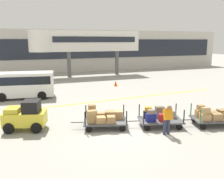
# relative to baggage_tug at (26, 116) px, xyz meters

# --- Properties ---
(ground_plane) EXTENTS (120.00, 120.00, 0.00)m
(ground_plane) POSITION_rel_baggage_tug_xyz_m (4.77, -1.72, -0.75)
(ground_plane) COLOR #9E9B91
(apron_lead_line) EXTENTS (16.25, 1.39, 0.01)m
(apron_lead_line) POSITION_rel_baggage_tug_xyz_m (8.69, 4.65, -0.75)
(apron_lead_line) COLOR yellow
(apron_lead_line) RESTS_ON ground_plane
(terminal_building) EXTENTS (57.91, 2.51, 6.16)m
(terminal_building) POSITION_rel_baggage_tug_xyz_m (4.77, 24.26, 2.34)
(terminal_building) COLOR #BCB7AD
(terminal_building) RESTS_ON ground_plane
(jet_bridge) EXTENTS (14.16, 3.00, 5.84)m
(jet_bridge) POSITION_rel_baggage_tug_xyz_m (7.65, 18.28, 3.74)
(jet_bridge) COLOR silver
(jet_bridge) RESTS_ON ground_plane
(baggage_tug) EXTENTS (2.33, 1.74, 1.58)m
(baggage_tug) POSITION_rel_baggage_tug_xyz_m (0.00, 0.00, 0.00)
(baggage_tug) COLOR gold
(baggage_tug) RESTS_ON ground_plane
(baggage_cart_lead) EXTENTS (3.08, 2.01, 1.21)m
(baggage_cart_lead) POSITION_rel_baggage_tug_xyz_m (3.89, -1.15, -0.20)
(baggage_cart_lead) COLOR #4C4C4F
(baggage_cart_lead) RESTS_ON ground_plane
(baggage_cart_middle) EXTENTS (3.08, 2.01, 1.10)m
(baggage_cart_middle) POSITION_rel_baggage_tug_xyz_m (6.80, -2.03, -0.23)
(baggage_cart_middle) COLOR #4C4C4F
(baggage_cart_middle) RESTS_ON ground_plane
(baggage_cart_tail) EXTENTS (3.08, 2.01, 1.11)m
(baggage_cart_tail) POSITION_rel_baggage_tug_xyz_m (9.65, -2.98, -0.22)
(baggage_cart_tail) COLOR #4C4C4F
(baggage_cart_tail) RESTS_ON ground_plane
(baggage_handler) EXTENTS (0.46, 0.48, 1.56)m
(baggage_handler) POSITION_rel_baggage_tug_xyz_m (6.50, -3.27, 0.11)
(baggage_handler) COLOR #2D334C
(baggage_handler) RESTS_ON ground_plane
(shuttle_van) EXTENTS (5.04, 2.63, 2.10)m
(shuttle_van) POSITION_rel_baggage_tug_xyz_m (0.10, 7.75, 0.48)
(shuttle_van) COLOR white
(shuttle_van) RESTS_ON ground_plane
(safety_cone_near) EXTENTS (0.36, 0.36, 0.55)m
(safety_cone_near) POSITION_rel_baggage_tug_xyz_m (9.09, 9.99, -0.48)
(safety_cone_near) COLOR #EA590F
(safety_cone_near) RESTS_ON ground_plane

